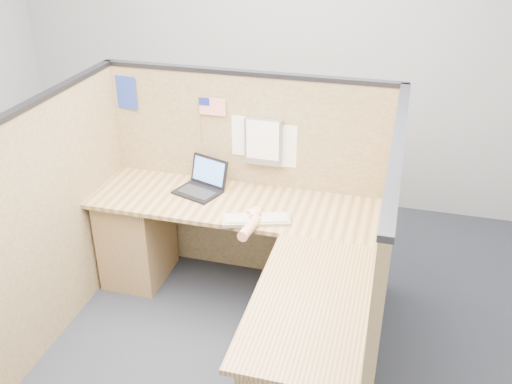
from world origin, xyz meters
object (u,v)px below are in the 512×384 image
(l_desk, at_px, (246,282))
(keyboard, at_px, (256,219))
(laptop, at_px, (200,183))
(mouse, at_px, (255,214))

(l_desk, height_order, keyboard, keyboard)
(l_desk, relative_size, laptop, 5.32)
(keyboard, relative_size, mouse, 4.58)
(keyboard, distance_m, mouse, 0.05)
(laptop, bearing_deg, l_desk, -27.89)
(mouse, bearing_deg, keyboard, -69.94)
(l_desk, xyz_separation_m, laptop, (-0.47, 0.50, 0.39))
(l_desk, bearing_deg, laptop, 133.03)
(laptop, height_order, keyboard, laptop)
(l_desk, bearing_deg, mouse, 90.39)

